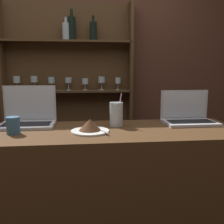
# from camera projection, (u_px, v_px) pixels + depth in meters

# --- Properties ---
(bar_counter) EXTENTS (1.99, 0.54, 0.97)m
(bar_counter) POSITION_uv_depth(u_px,v_px,m) (75.00, 208.00, 1.51)
(bar_counter) COLOR #4C3019
(bar_counter) RESTS_ON ground_plane
(back_wall) EXTENTS (7.00, 0.06, 2.70)m
(back_wall) POSITION_uv_depth(u_px,v_px,m) (77.00, 66.00, 2.66)
(back_wall) COLOR brown
(back_wall) RESTS_ON ground_plane
(back_shelf) EXTENTS (1.32, 0.18, 1.99)m
(back_shelf) POSITION_uv_depth(u_px,v_px,m) (69.00, 96.00, 2.62)
(back_shelf) COLOR brown
(back_shelf) RESTS_ON ground_plane
(laptop_near) EXTENTS (0.33, 0.23, 0.25)m
(laptop_near) POSITION_uv_depth(u_px,v_px,m) (28.00, 117.00, 1.57)
(laptop_near) COLOR silver
(laptop_near) RESTS_ON bar_counter
(laptop_far) EXTENTS (0.33, 0.21, 0.21)m
(laptop_far) POSITION_uv_depth(u_px,v_px,m) (188.00, 116.00, 1.64)
(laptop_far) COLOR silver
(laptop_far) RESTS_ON bar_counter
(cake_plate) EXTENTS (0.21, 0.21, 0.07)m
(cake_plate) POSITION_uv_depth(u_px,v_px,m) (90.00, 127.00, 1.40)
(cake_plate) COLOR white
(cake_plate) RESTS_ON bar_counter
(water_glass) EXTENTS (0.08, 0.08, 0.20)m
(water_glass) POSITION_uv_depth(u_px,v_px,m) (116.00, 114.00, 1.54)
(water_glass) COLOR silver
(water_glass) RESTS_ON bar_counter
(coffee_cup) EXTENTS (0.07, 0.07, 0.09)m
(coffee_cup) POSITION_uv_depth(u_px,v_px,m) (13.00, 125.00, 1.35)
(coffee_cup) COLOR #38668C
(coffee_cup) RESTS_ON bar_counter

